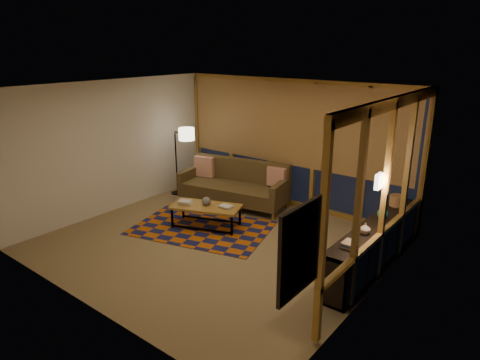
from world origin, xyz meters
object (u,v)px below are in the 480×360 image
Objects in this scene: coffee_table at (206,216)px; sofa at (234,185)px; floor_lamp at (176,160)px; bookshelf at (374,245)px.

sofa is at bearing 83.76° from coffee_table.
floor_lamp reaches higher than coffee_table.
floor_lamp reaches higher than sofa.
floor_lamp is (-1.85, 1.02, 0.59)m from coffee_table.
coffee_table is (0.32, -1.23, -0.25)m from sofa.
sofa is 0.80× the size of bookshelf.
floor_lamp reaches higher than bookshelf.
coffee_table is at bearing -171.22° from bookshelf.
sofa reaches higher than coffee_table.
coffee_table is at bearing -86.34° from sofa.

